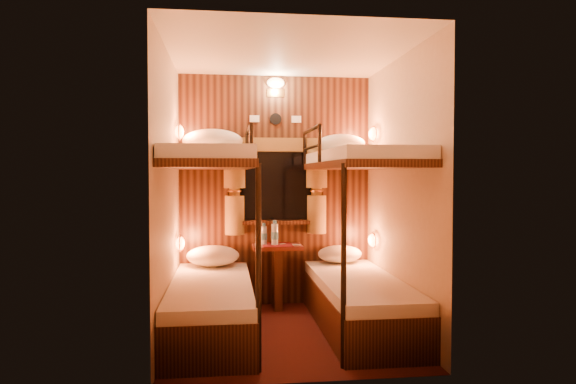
{
  "coord_description": "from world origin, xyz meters",
  "views": [
    {
      "loc": [
        -0.52,
        -4.34,
        1.37
      ],
      "look_at": [
        0.03,
        0.15,
        1.22
      ],
      "focal_mm": 32.0,
      "sensor_mm": 36.0,
      "label": 1
    }
  ],
  "objects": [
    {
      "name": "bunk_left",
      "position": [
        -0.65,
        0.07,
        0.56
      ],
      "size": [
        0.72,
        1.9,
        1.82
      ],
      "color": "black",
      "rests_on": "floor"
    },
    {
      "name": "floor",
      "position": [
        0.0,
        0.0,
        0.0
      ],
      "size": [
        2.1,
        2.1,
        0.0
      ],
      "primitive_type": "plane",
      "color": "black",
      "rests_on": "ground"
    },
    {
      "name": "pillow_lower_right",
      "position": [
        0.65,
        0.83,
        0.55
      ],
      "size": [
        0.46,
        0.33,
        0.18
      ],
      "primitive_type": "ellipsoid",
      "color": "silver",
      "rests_on": "bunk_right"
    },
    {
      "name": "wall_right",
      "position": [
        1.0,
        0.0,
        1.2
      ],
      "size": [
        0.0,
        2.4,
        2.4
      ],
      "primitive_type": "plane",
      "rotation": [
        1.57,
        0.0,
        -1.57
      ],
      "color": "#C6B293",
      "rests_on": "floor"
    },
    {
      "name": "window",
      "position": [
        0.0,
        1.0,
        1.18
      ],
      "size": [
        1.0,
        0.12,
        0.79
      ],
      "color": "black",
      "rests_on": "back_panel"
    },
    {
      "name": "sachet_b",
      "position": [
        0.06,
        0.89,
        0.65
      ],
      "size": [
        0.09,
        0.08,
        0.01
      ],
      "primitive_type": "cube",
      "rotation": [
        0.0,
        0.0,
        0.57
      ],
      "color": "silver",
      "rests_on": "table"
    },
    {
      "name": "pillow_upper_left",
      "position": [
        -0.65,
        0.83,
        1.71
      ],
      "size": [
        0.6,
        0.43,
        0.24
      ],
      "primitive_type": "ellipsoid",
      "color": "silver",
      "rests_on": "bunk_left"
    },
    {
      "name": "back_fixtures",
      "position": [
        0.0,
        1.0,
        2.25
      ],
      "size": [
        0.54,
        0.09,
        0.48
      ],
      "color": "black",
      "rests_on": "back_panel"
    },
    {
      "name": "ceiling",
      "position": [
        0.0,
        0.0,
        2.4
      ],
      "size": [
        2.1,
        2.1,
        0.0
      ],
      "primitive_type": "plane",
      "rotation": [
        3.14,
        0.0,
        0.0
      ],
      "color": "silver",
      "rests_on": "wall_back"
    },
    {
      "name": "pillow_lower_left",
      "position": [
        -0.65,
        0.79,
        0.56
      ],
      "size": [
        0.52,
        0.37,
        0.21
      ],
      "primitive_type": "ellipsoid",
      "color": "silver",
      "rests_on": "bunk_left"
    },
    {
      "name": "bottle_left",
      "position": [
        -0.13,
        0.88,
        0.75
      ],
      "size": [
        0.06,
        0.06,
        0.22
      ],
      "rotation": [
        0.0,
        0.0,
        -0.32
      ],
      "color": "#99BFE5",
      "rests_on": "table"
    },
    {
      "name": "pillow_upper_right",
      "position": [
        0.65,
        0.79,
        1.68
      ],
      "size": [
        0.49,
        0.35,
        0.19
      ],
      "primitive_type": "ellipsoid",
      "color": "silver",
      "rests_on": "bunk_right"
    },
    {
      "name": "sachet_a",
      "position": [
        0.19,
        0.81,
        0.65
      ],
      "size": [
        0.1,
        0.08,
        0.01
      ],
      "primitive_type": "cube",
      "rotation": [
        0.0,
        0.0,
        -0.21
      ],
      "color": "silver",
      "rests_on": "table"
    },
    {
      "name": "curtains",
      "position": [
        0.0,
        0.97,
        1.26
      ],
      "size": [
        1.1,
        0.22,
        1.0
      ],
      "color": "olive",
      "rests_on": "back_panel"
    },
    {
      "name": "wall_left",
      "position": [
        -1.0,
        0.0,
        1.2
      ],
      "size": [
        0.0,
        2.4,
        2.4
      ],
      "primitive_type": "plane",
      "rotation": [
        1.57,
        0.0,
        1.57
      ],
      "color": "#C6B293",
      "rests_on": "floor"
    },
    {
      "name": "bottle_right",
      "position": [
        -0.03,
        0.84,
        0.76
      ],
      "size": [
        0.07,
        0.07,
        0.25
      ],
      "rotation": [
        0.0,
        0.0,
        0.13
      ],
      "color": "#99BFE5",
      "rests_on": "table"
    },
    {
      "name": "wall_front",
      "position": [
        0.0,
        -1.05,
        1.2
      ],
      "size": [
        2.4,
        0.0,
        2.4
      ],
      "primitive_type": "plane",
      "rotation": [
        -1.57,
        0.0,
        0.0
      ],
      "color": "#C6B293",
      "rests_on": "floor"
    },
    {
      "name": "bunk_right",
      "position": [
        0.65,
        0.07,
        0.56
      ],
      "size": [
        0.72,
        1.9,
        1.82
      ],
      "color": "black",
      "rests_on": "floor"
    },
    {
      "name": "table",
      "position": [
        0.0,
        0.85,
        0.41
      ],
      "size": [
        0.5,
        0.34,
        0.66
      ],
      "color": "#592514",
      "rests_on": "floor"
    },
    {
      "name": "reading_lamps",
      "position": [
        -0.0,
        0.7,
        1.24
      ],
      "size": [
        2.0,
        0.2,
        1.25
      ],
      "color": "orange",
      "rests_on": "wall_left"
    },
    {
      "name": "wall_back",
      "position": [
        0.0,
        1.05,
        1.2
      ],
      "size": [
        2.4,
        0.0,
        2.4
      ],
      "primitive_type": "plane",
      "rotation": [
        1.57,
        0.0,
        0.0
      ],
      "color": "#C6B293",
      "rests_on": "floor"
    },
    {
      "name": "back_panel",
      "position": [
        0.0,
        1.04,
        1.2
      ],
      "size": [
        2.0,
        0.03,
        2.4
      ],
      "primitive_type": "cube",
      "color": "black",
      "rests_on": "floor"
    }
  ]
}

